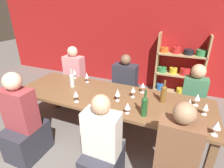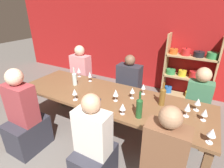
{
  "view_description": "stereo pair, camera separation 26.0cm",
  "coord_description": "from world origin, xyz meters",
  "px_view_note": "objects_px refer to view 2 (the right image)",
  "views": [
    {
      "loc": [
        0.92,
        -0.44,
        1.97
      ],
      "look_at": [
        0.0,
        1.74,
        0.89
      ],
      "focal_mm": 28.0,
      "sensor_mm": 36.0,
      "label": 1
    },
    {
      "loc": [
        1.16,
        -0.33,
        1.97
      ],
      "look_at": [
        0.0,
        1.74,
        0.89
      ],
      "focal_mm": 28.0,
      "sensor_mm": 36.0,
      "label": 2
    }
  ],
  "objects_px": {
    "wine_glass_white_b": "(143,87)",
    "person_far_c": "(129,92)",
    "person_near_b": "(25,121)",
    "wine_glass_red_c": "(212,133)",
    "person_near_c": "(94,153)",
    "wine_glass_red_b": "(205,113)",
    "wine_glass_empty_b": "(180,127)",
    "person_far_b": "(196,109)",
    "wine_glass_empty_a": "(123,107)",
    "wine_glass_red_a": "(90,75)",
    "cell_phone": "(98,101)",
    "wine_glass_empty_c": "(79,70)",
    "dining_table": "(109,100)",
    "shelf_unit": "(190,73)",
    "wine_bottle_green": "(162,96)",
    "wine_bottle_dark": "(139,107)",
    "wine_glass_white_a": "(132,91)",
    "wine_bottle_amber": "(75,78)",
    "wine_glass_red_g": "(116,93)",
    "wine_glass_red_d": "(188,107)",
    "wine_glass_red_f": "(75,92)",
    "person_far_a": "(82,80)",
    "wine_glass_red_e": "(198,102)"
  },
  "relations": [
    {
      "from": "wine_bottle_green",
      "to": "wine_glass_red_e",
      "type": "distance_m",
      "value": 0.43
    },
    {
      "from": "wine_glass_empty_c",
      "to": "person_far_a",
      "type": "xyz_separation_m",
      "value": [
        -0.31,
        0.44,
        -0.42
      ]
    },
    {
      "from": "wine_glass_red_b",
      "to": "wine_glass_red_e",
      "type": "height_order",
      "value": "wine_glass_red_e"
    },
    {
      "from": "wine_bottle_amber",
      "to": "wine_glass_white_b",
      "type": "distance_m",
      "value": 1.14
    },
    {
      "from": "wine_glass_white_b",
      "to": "person_far_c",
      "type": "xyz_separation_m",
      "value": [
        -0.47,
        0.55,
        -0.44
      ]
    },
    {
      "from": "shelf_unit",
      "to": "wine_glass_red_g",
      "type": "height_order",
      "value": "shelf_unit"
    },
    {
      "from": "wine_bottle_green",
      "to": "wine_bottle_dark",
      "type": "bearing_deg",
      "value": -111.44
    },
    {
      "from": "wine_glass_red_b",
      "to": "person_far_b",
      "type": "distance_m",
      "value": 0.88
    },
    {
      "from": "person_near_b",
      "to": "wine_glass_red_g",
      "type": "bearing_deg",
      "value": 33.62
    },
    {
      "from": "wine_glass_red_g",
      "to": "person_near_c",
      "type": "bearing_deg",
      "value": -82.48
    },
    {
      "from": "wine_glass_empty_c",
      "to": "wine_glass_red_b",
      "type": "bearing_deg",
      "value": -9.86
    },
    {
      "from": "shelf_unit",
      "to": "wine_glass_red_d",
      "type": "bearing_deg",
      "value": -84.87
    },
    {
      "from": "wine_glass_red_f",
      "to": "wine_glass_red_g",
      "type": "relative_size",
      "value": 0.95
    },
    {
      "from": "wine_glass_red_a",
      "to": "cell_phone",
      "type": "bearing_deg",
      "value": -45.85
    },
    {
      "from": "wine_glass_red_c",
      "to": "wine_glass_red_f",
      "type": "height_order",
      "value": "same"
    },
    {
      "from": "person_near_c",
      "to": "wine_bottle_dark",
      "type": "bearing_deg",
      "value": 55.81
    },
    {
      "from": "person_far_b",
      "to": "wine_glass_empty_a",
      "type": "bearing_deg",
      "value": 54.74
    },
    {
      "from": "person_near_b",
      "to": "wine_glass_red_c",
      "type": "bearing_deg",
      "value": 11.01
    },
    {
      "from": "wine_glass_white_a",
      "to": "wine_glass_red_f",
      "type": "distance_m",
      "value": 0.81
    },
    {
      "from": "wine_glass_red_b",
      "to": "wine_glass_empty_a",
      "type": "height_order",
      "value": "wine_glass_red_b"
    },
    {
      "from": "wine_glass_empty_b",
      "to": "cell_phone",
      "type": "bearing_deg",
      "value": 171.59
    },
    {
      "from": "wine_glass_white_a",
      "to": "wine_glass_empty_a",
      "type": "bearing_deg",
      "value": -82.66
    },
    {
      "from": "person_near_c",
      "to": "person_far_a",
      "type": "bearing_deg",
      "value": 131.72
    },
    {
      "from": "wine_glass_red_e",
      "to": "person_far_a",
      "type": "xyz_separation_m",
      "value": [
        -2.35,
        0.62,
        -0.42
      ]
    },
    {
      "from": "wine_glass_white_b",
      "to": "wine_glass_empty_b",
      "type": "bearing_deg",
      "value": -47.17
    },
    {
      "from": "wine_glass_white_a",
      "to": "person_far_b",
      "type": "bearing_deg",
      "value": 39.17
    },
    {
      "from": "wine_glass_red_a",
      "to": "person_far_b",
      "type": "xyz_separation_m",
      "value": [
        1.73,
        0.47,
        -0.43
      ]
    },
    {
      "from": "wine_glass_red_d",
      "to": "cell_phone",
      "type": "height_order",
      "value": "wine_glass_red_d"
    },
    {
      "from": "wine_bottle_green",
      "to": "cell_phone",
      "type": "distance_m",
      "value": 0.87
    },
    {
      "from": "wine_glass_red_d",
      "to": "wine_glass_red_f",
      "type": "distance_m",
      "value": 1.47
    },
    {
      "from": "wine_glass_red_b",
      "to": "person_near_c",
      "type": "bearing_deg",
      "value": -141.95
    },
    {
      "from": "wine_glass_empty_c",
      "to": "wine_glass_red_g",
      "type": "xyz_separation_m",
      "value": [
        1.02,
        -0.47,
        0.0
      ]
    },
    {
      "from": "person_far_a",
      "to": "wine_glass_red_b",
      "type": "bearing_deg",
      "value": 161.72
    },
    {
      "from": "person_far_b",
      "to": "wine_glass_white_a",
      "type": "bearing_deg",
      "value": 39.17
    },
    {
      "from": "person_near_c",
      "to": "wine_glass_red_b",
      "type": "bearing_deg",
      "value": 38.05
    },
    {
      "from": "wine_glass_red_e",
      "to": "person_far_b",
      "type": "height_order",
      "value": "person_far_b"
    },
    {
      "from": "shelf_unit",
      "to": "person_far_c",
      "type": "distance_m",
      "value": 1.5
    },
    {
      "from": "wine_bottle_dark",
      "to": "wine_glass_red_a",
      "type": "distance_m",
      "value": 1.29
    },
    {
      "from": "shelf_unit",
      "to": "wine_glass_red_c",
      "type": "relative_size",
      "value": 8.3
    },
    {
      "from": "wine_glass_red_b",
      "to": "wine_glass_red_c",
      "type": "bearing_deg",
      "value": -78.24
    },
    {
      "from": "wine_glass_red_a",
      "to": "person_far_c",
      "type": "height_order",
      "value": "person_far_c"
    },
    {
      "from": "wine_bottle_amber",
      "to": "wine_glass_red_e",
      "type": "relative_size",
      "value": 1.77
    },
    {
      "from": "shelf_unit",
      "to": "person_far_b",
      "type": "bearing_deg",
      "value": -77.46
    },
    {
      "from": "wine_glass_red_b",
      "to": "person_near_b",
      "type": "bearing_deg",
      "value": -159.59
    },
    {
      "from": "wine_bottle_amber",
      "to": "wine_glass_red_d",
      "type": "xyz_separation_m",
      "value": [
        1.77,
        -0.06,
        0.01
      ]
    },
    {
      "from": "wine_bottle_amber",
      "to": "wine_glass_red_g",
      "type": "distance_m",
      "value": 0.86
    },
    {
      "from": "wine_glass_red_g",
      "to": "person_far_b",
      "type": "distance_m",
      "value": 1.4
    },
    {
      "from": "dining_table",
      "to": "cell_phone",
      "type": "bearing_deg",
      "value": -99.61
    },
    {
      "from": "wine_glass_empty_c",
      "to": "dining_table",
      "type": "bearing_deg",
      "value": -24.01
    },
    {
      "from": "person_far_b",
      "to": "wine_glass_red_b",
      "type": "bearing_deg",
      "value": 97.16
    }
  ]
}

